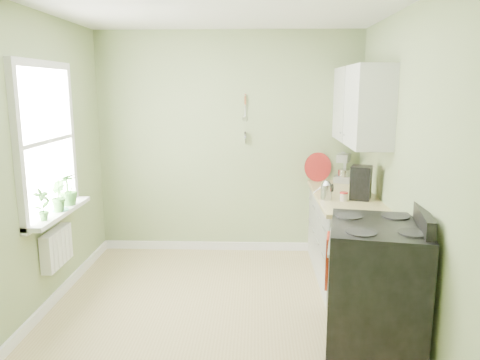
{
  "coord_description": "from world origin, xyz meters",
  "views": [
    {
      "loc": [
        0.34,
        -3.88,
        2.03
      ],
      "look_at": [
        0.18,
        0.55,
        1.15
      ],
      "focal_mm": 35.0,
      "sensor_mm": 36.0,
      "label": 1
    }
  ],
  "objects_px": {
    "kettle": "(326,190)",
    "coffee_maker": "(361,183)",
    "stove": "(376,286)",
    "stand_mixer": "(344,168)"
  },
  "relations": [
    {
      "from": "kettle",
      "to": "coffee_maker",
      "type": "bearing_deg",
      "value": 6.4
    },
    {
      "from": "kettle",
      "to": "coffee_maker",
      "type": "distance_m",
      "value": 0.36
    },
    {
      "from": "stove",
      "to": "stand_mixer",
      "type": "distance_m",
      "value": 2.24
    },
    {
      "from": "stand_mixer",
      "to": "kettle",
      "type": "relative_size",
      "value": 1.92
    },
    {
      "from": "stove",
      "to": "stand_mixer",
      "type": "bearing_deg",
      "value": 86.9
    },
    {
      "from": "stove",
      "to": "coffee_maker",
      "type": "distance_m",
      "value": 1.37
    },
    {
      "from": "stand_mixer",
      "to": "coffee_maker",
      "type": "relative_size",
      "value": 1.1
    },
    {
      "from": "stove",
      "to": "coffee_maker",
      "type": "relative_size",
      "value": 3.33
    },
    {
      "from": "stand_mixer",
      "to": "coffee_maker",
      "type": "distance_m",
      "value": 0.92
    },
    {
      "from": "stove",
      "to": "coffee_maker",
      "type": "height_order",
      "value": "coffee_maker"
    }
  ]
}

